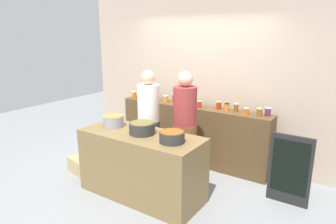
% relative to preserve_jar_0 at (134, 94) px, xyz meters
% --- Properties ---
extents(ground, '(12.00, 12.00, 0.00)m').
position_rel_preserve_jar_0_xyz_m(ground, '(1.25, -1.06, -1.05)').
color(ground, gray).
extents(storefront_wall, '(4.80, 0.12, 3.00)m').
position_rel_preserve_jar_0_xyz_m(storefront_wall, '(1.25, 0.39, 0.45)').
color(storefront_wall, tan).
rests_on(storefront_wall, ground).
extents(display_shelf, '(2.70, 0.36, 0.99)m').
position_rel_preserve_jar_0_xyz_m(display_shelf, '(1.25, 0.04, -0.56)').
color(display_shelf, '#513A21').
rests_on(display_shelf, ground).
extents(prep_table, '(1.70, 0.70, 0.90)m').
position_rel_preserve_jar_0_xyz_m(prep_table, '(1.25, -1.36, -0.61)').
color(prep_table, brown).
rests_on(prep_table, ground).
extents(preserve_jar_0, '(0.09, 0.09, 0.12)m').
position_rel_preserve_jar_0_xyz_m(preserve_jar_0, '(0.00, 0.00, 0.00)').
color(preserve_jar_0, orange).
rests_on(preserve_jar_0, display_shelf).
extents(preserve_jar_1, '(0.09, 0.09, 0.12)m').
position_rel_preserve_jar_0_xyz_m(preserve_jar_1, '(0.12, 0.08, -0.00)').
color(preserve_jar_1, '#8D3B15').
rests_on(preserve_jar_1, display_shelf).
extents(preserve_jar_2, '(0.09, 0.09, 0.11)m').
position_rel_preserve_jar_0_xyz_m(preserve_jar_2, '(0.25, -0.00, -0.00)').
color(preserve_jar_2, gold).
rests_on(preserve_jar_2, display_shelf).
extents(preserve_jar_3, '(0.08, 0.08, 0.14)m').
position_rel_preserve_jar_0_xyz_m(preserve_jar_3, '(0.41, 0.10, 0.01)').
color(preserve_jar_3, '#491F52').
rests_on(preserve_jar_3, display_shelf).
extents(preserve_jar_4, '(0.07, 0.07, 0.10)m').
position_rel_preserve_jar_0_xyz_m(preserve_jar_4, '(0.52, -0.02, -0.01)').
color(preserve_jar_4, '#619924').
rests_on(preserve_jar_4, display_shelf).
extents(preserve_jar_5, '(0.08, 0.08, 0.11)m').
position_rel_preserve_jar_0_xyz_m(preserve_jar_5, '(0.69, 0.04, -0.00)').
color(preserve_jar_5, orange).
rests_on(preserve_jar_5, display_shelf).
extents(preserve_jar_6, '(0.08, 0.08, 0.14)m').
position_rel_preserve_jar_0_xyz_m(preserve_jar_6, '(0.84, 0.11, 0.01)').
color(preserve_jar_6, '#BA3714').
rests_on(preserve_jar_6, display_shelf).
extents(preserve_jar_7, '(0.08, 0.08, 0.12)m').
position_rel_preserve_jar_0_xyz_m(preserve_jar_7, '(0.96, -0.02, 0.00)').
color(preserve_jar_7, orange).
rests_on(preserve_jar_7, display_shelf).
extents(preserve_jar_8, '(0.08, 0.08, 0.11)m').
position_rel_preserve_jar_0_xyz_m(preserve_jar_8, '(1.24, -0.03, -0.00)').
color(preserve_jar_8, brown).
rests_on(preserve_jar_8, display_shelf).
extents(preserve_jar_9, '(0.07, 0.07, 0.12)m').
position_rel_preserve_jar_0_xyz_m(preserve_jar_9, '(1.40, -0.02, -0.00)').
color(preserve_jar_9, red).
rests_on(preserve_jar_9, display_shelf).
extents(preserve_jar_10, '(0.08, 0.08, 0.13)m').
position_rel_preserve_jar_0_xyz_m(preserve_jar_10, '(1.71, 0.07, 0.00)').
color(preserve_jar_10, '#A92A0A').
rests_on(preserve_jar_10, display_shelf).
extents(preserve_jar_11, '(0.08, 0.08, 0.12)m').
position_rel_preserve_jar_0_xyz_m(preserve_jar_11, '(1.86, 0.04, 0.00)').
color(preserve_jar_11, orange).
rests_on(preserve_jar_11, display_shelf).
extents(preserve_jar_12, '(0.07, 0.07, 0.13)m').
position_rel_preserve_jar_0_xyz_m(preserve_jar_12, '(2.00, 0.07, 0.01)').
color(preserve_jar_12, brown).
rests_on(preserve_jar_12, display_shelf).
extents(preserve_jar_13, '(0.08, 0.08, 0.11)m').
position_rel_preserve_jar_0_xyz_m(preserve_jar_13, '(2.20, -0.03, -0.01)').
color(preserve_jar_13, '#CD600C').
rests_on(preserve_jar_13, display_shelf).
extents(preserve_jar_14, '(0.08, 0.08, 0.12)m').
position_rel_preserve_jar_0_xyz_m(preserve_jar_14, '(2.38, 0.02, 0.00)').
color(preserve_jar_14, brown).
rests_on(preserve_jar_14, display_shelf).
extents(preserve_jar_15, '(0.09, 0.09, 0.13)m').
position_rel_preserve_jar_0_xyz_m(preserve_jar_15, '(2.48, 0.10, 0.00)').
color(preserve_jar_15, '#53264B').
rests_on(preserve_jar_15, display_shelf).
extents(cooking_pot_left, '(0.28, 0.28, 0.16)m').
position_rel_preserve_jar_0_xyz_m(cooking_pot_left, '(0.73, -1.33, -0.08)').
color(cooking_pot_left, gray).
rests_on(cooking_pot_left, prep_table).
extents(cooking_pot_center, '(0.34, 0.34, 0.15)m').
position_rel_preserve_jar_0_xyz_m(cooking_pot_center, '(1.26, -1.35, -0.08)').
color(cooking_pot_center, '#2D2D2D').
rests_on(cooking_pot_center, prep_table).
extents(cooking_pot_right, '(0.31, 0.31, 0.14)m').
position_rel_preserve_jar_0_xyz_m(cooking_pot_right, '(1.76, -1.40, -0.09)').
color(cooking_pot_right, '#2D2D2D').
rests_on(cooking_pot_right, prep_table).
extents(cook_with_tongs, '(0.34, 0.34, 1.66)m').
position_rel_preserve_jar_0_xyz_m(cook_with_tongs, '(0.96, -0.81, -0.29)').
color(cook_with_tongs, '#4B5446').
rests_on(cook_with_tongs, ground).
extents(cook_in_cap, '(0.35, 0.35, 1.68)m').
position_rel_preserve_jar_0_xyz_m(cook_in_cap, '(1.54, -0.71, -0.29)').
color(cook_in_cap, brown).
rests_on(cook_in_cap, ground).
extents(bread_crate, '(0.47, 0.38, 0.24)m').
position_rel_preserve_jar_0_xyz_m(bread_crate, '(-0.00, -1.34, -0.93)').
color(bread_crate, tan).
rests_on(bread_crate, ground).
extents(chalkboard_sign, '(0.53, 0.05, 0.94)m').
position_rel_preserve_jar_0_xyz_m(chalkboard_sign, '(2.97, -0.47, -0.58)').
color(chalkboard_sign, black).
rests_on(chalkboard_sign, ground).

